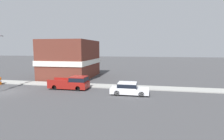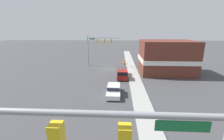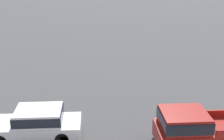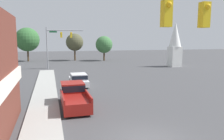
# 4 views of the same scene
# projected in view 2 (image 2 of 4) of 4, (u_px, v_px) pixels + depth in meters

# --- Properties ---
(ground_plane) EXTENTS (200.00, 200.00, 0.00)m
(ground_plane) POSITION_uv_depth(u_px,v_px,m) (109.00, 68.00, 37.47)
(ground_plane) COLOR #424244
(sidewalk_curb) EXTENTS (2.40, 60.00, 0.14)m
(sidewalk_curb) POSITION_uv_depth(u_px,v_px,m) (132.00, 68.00, 37.17)
(sidewalk_curb) COLOR #9E9E99
(sidewalk_curb) RESTS_ON ground
(near_signal_assembly) EXTENTS (8.40, 0.49, 7.87)m
(near_signal_assembly) POSITION_uv_depth(u_px,v_px,m) (98.00, 44.00, 38.39)
(near_signal_assembly) COLOR gray
(near_signal_assembly) RESTS_ON ground
(car_lead) EXTENTS (1.94, 4.62, 1.49)m
(car_lead) POSITION_uv_depth(u_px,v_px,m) (114.00, 90.00, 22.19)
(car_lead) COLOR black
(car_lead) RESTS_ON ground
(pickup_truck_parked) EXTENTS (2.05, 5.44, 1.80)m
(pickup_truck_parked) POSITION_uv_depth(u_px,v_px,m) (122.00, 74.00, 29.75)
(pickup_truck_parked) COLOR black
(pickup_truck_parked) RESTS_ON ground
(construction_barrel) EXTENTS (0.62, 0.62, 1.12)m
(construction_barrel) POSITION_uv_depth(u_px,v_px,m) (124.00, 62.00, 41.72)
(construction_barrel) COLOR orange
(construction_barrel) RESTS_ON ground
(corner_brick_building) EXTENTS (11.39, 8.77, 7.14)m
(corner_brick_building) POSITION_uv_depth(u_px,v_px,m) (166.00, 57.00, 32.81)
(corner_brick_building) COLOR brown
(corner_brick_building) RESTS_ON ground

